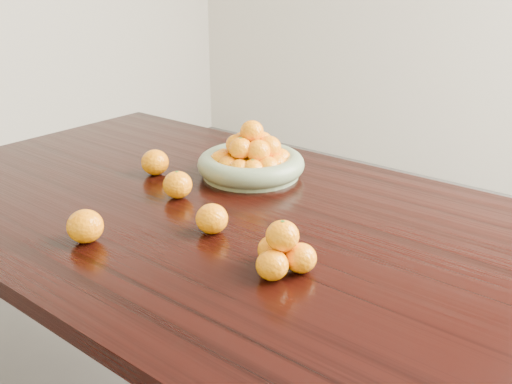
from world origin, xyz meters
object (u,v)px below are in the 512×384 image
Objects in this scene: dining_table at (260,257)px; orange_pyramid at (282,252)px; loose_orange_0 at (178,185)px; fruit_bowl at (251,161)px.

orange_pyramid is (0.17, -0.15, 0.13)m from dining_table.
dining_table is at bearing 3.27° from loose_orange_0.
fruit_bowl is 2.40× the size of orange_pyramid.
fruit_bowl is at bearing 135.48° from orange_pyramid.
fruit_bowl is 0.24m from loose_orange_0.
dining_table is at bearing 138.94° from orange_pyramid.
orange_pyramid is at bearing -17.57° from loose_orange_0.
fruit_bowl reaches higher than dining_table.
fruit_bowl reaches higher than orange_pyramid.
fruit_bowl is at bearing 132.94° from dining_table.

